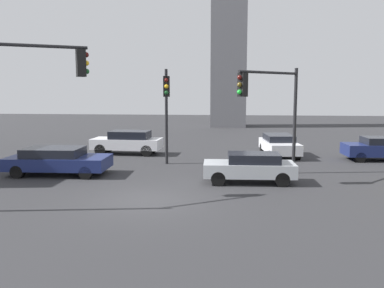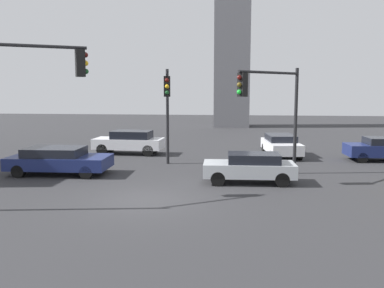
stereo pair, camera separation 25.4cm
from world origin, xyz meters
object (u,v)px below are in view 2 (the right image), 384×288
object	(u,v)px
car_4	(129,142)
car_5	(250,167)
traffic_light_1	(167,100)
car_0	(59,160)
car_3	(383,148)
traffic_light_0	(271,99)
traffic_light_2	(17,86)
car_1	(281,145)

from	to	relation	value
car_4	car_5	bearing A→B (deg)	137.31
traffic_light_1	car_0	xyz separation A→B (m)	(-4.98, -2.28, -2.86)
car_3	car_4	world-z (taller)	car_4
car_4	traffic_light_1	bearing A→B (deg)	129.19
traffic_light_0	traffic_light_1	xyz separation A→B (m)	(-5.11, 2.26, -0.11)
car_0	car_4	size ratio (longest dim) A/B	1.09
car_3	traffic_light_1	bearing A→B (deg)	12.55
car_5	traffic_light_1	bearing A→B (deg)	-39.23
car_3	car_4	bearing A→B (deg)	-6.69
traffic_light_0	car_3	xyz separation A→B (m)	(6.88, 5.63, -2.95)
car_0	car_5	xyz separation A→B (m)	(9.19, -0.92, -0.00)
car_5	traffic_light_2	bearing A→B (deg)	25.80
traffic_light_1	car_5	xyz separation A→B (m)	(4.21, -3.20, -2.86)
traffic_light_1	traffic_light_2	bearing A→B (deg)	-37.28
traffic_light_1	car_5	world-z (taller)	traffic_light_1
traffic_light_2	car_5	bearing A→B (deg)	-3.60
traffic_light_2	car_4	distance (m)	12.36
traffic_light_2	car_5	distance (m)	9.95
traffic_light_1	car_0	bearing A→B (deg)	-74.58
car_0	car_5	distance (m)	9.24
traffic_light_1	traffic_light_0	bearing A→B (deg)	56.99
car_0	car_4	world-z (taller)	car_4
traffic_light_1	car_3	bearing A→B (deg)	96.52
car_4	car_5	world-z (taller)	car_4
car_1	car_4	bearing A→B (deg)	-95.09
traffic_light_1	car_4	size ratio (longest dim) A/B	1.17
traffic_light_0	car_0	distance (m)	10.52
car_1	car_5	world-z (taller)	car_5
traffic_light_1	car_5	size ratio (longest dim) A/B	1.28
car_4	car_5	xyz separation A→B (m)	(7.39, -7.51, -0.09)
traffic_light_2	car_4	size ratio (longest dim) A/B	1.33
traffic_light_0	car_1	bearing A→B (deg)	-146.90
traffic_light_2	car_3	xyz separation A→B (m)	(16.02, 10.91, -3.50)
car_1	car_5	size ratio (longest dim) A/B	1.09
traffic_light_0	car_1	world-z (taller)	traffic_light_0
traffic_light_0	car_5	size ratio (longest dim) A/B	1.26
car_3	car_5	bearing A→B (deg)	36.99
traffic_light_1	car_0	world-z (taller)	traffic_light_1
car_1	car_3	xyz separation A→B (m)	(5.67, -1.14, 0.02)
car_1	car_3	bearing A→B (deg)	72.28
traffic_light_0	traffic_light_2	xyz separation A→B (m)	(-9.13, -5.28, 0.55)
traffic_light_0	car_3	world-z (taller)	traffic_light_0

